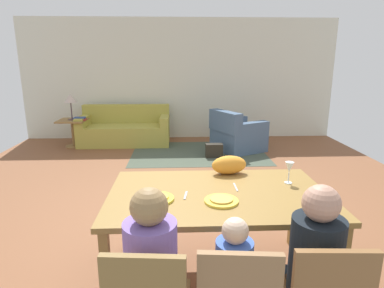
# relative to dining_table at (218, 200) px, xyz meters

# --- Properties ---
(ground_plane) EXTENTS (7.12, 6.70, 0.02)m
(ground_plane) POSITION_rel_dining_table_xyz_m (-0.26, 1.86, -0.70)
(ground_plane) COLOR brown
(back_wall) EXTENTS (7.12, 0.10, 2.70)m
(back_wall) POSITION_rel_dining_table_xyz_m (-0.26, 5.26, 0.66)
(back_wall) COLOR beige
(back_wall) RESTS_ON ground_plane
(dining_table) EXTENTS (1.71, 1.07, 0.76)m
(dining_table) POSITION_rel_dining_table_xyz_m (0.00, 0.00, 0.00)
(dining_table) COLOR olive
(dining_table) RESTS_ON ground_plane
(plate_near_man) EXTENTS (0.25, 0.25, 0.02)m
(plate_near_man) POSITION_rel_dining_table_xyz_m (-0.47, -0.12, 0.08)
(plate_near_man) COLOR yellow
(plate_near_man) RESTS_ON dining_table
(pizza_near_man) EXTENTS (0.17, 0.17, 0.01)m
(pizza_near_man) POSITION_rel_dining_table_xyz_m (-0.47, -0.12, 0.09)
(pizza_near_man) COLOR gold
(pizza_near_man) RESTS_ON plate_near_man
(plate_near_child) EXTENTS (0.25, 0.25, 0.02)m
(plate_near_child) POSITION_rel_dining_table_xyz_m (-0.00, -0.18, 0.08)
(plate_near_child) COLOR yellow
(plate_near_child) RESTS_ON dining_table
(pizza_near_child) EXTENTS (0.17, 0.17, 0.01)m
(pizza_near_child) POSITION_rel_dining_table_xyz_m (-0.00, -0.18, 0.09)
(pizza_near_child) COLOR gold
(pizza_near_child) RESTS_ON plate_near_child
(wine_glass) EXTENTS (0.07, 0.07, 0.19)m
(wine_glass) POSITION_rel_dining_table_xyz_m (0.62, 0.18, 0.20)
(wine_glass) COLOR silver
(wine_glass) RESTS_ON dining_table
(fork) EXTENTS (0.04, 0.15, 0.01)m
(fork) POSITION_rel_dining_table_xyz_m (-0.26, -0.05, 0.07)
(fork) COLOR silver
(fork) RESTS_ON dining_table
(knife) EXTENTS (0.01, 0.17, 0.01)m
(knife) POSITION_rel_dining_table_xyz_m (0.15, 0.10, 0.07)
(knife) COLOR silver
(knife) RESTS_ON dining_table
(person_man) EXTENTS (0.30, 0.41, 1.11)m
(person_man) POSITION_rel_dining_table_xyz_m (-0.47, -0.72, -0.18)
(person_man) COLOR #3D3057
(person_man) RESTS_ON ground_plane
(person_woman) EXTENTS (0.30, 0.41, 1.11)m
(person_woman) POSITION_rel_dining_table_xyz_m (0.47, -0.72, -0.18)
(person_woman) COLOR #273A50
(person_woman) RESTS_ON ground_plane
(cat) EXTENTS (0.34, 0.20, 0.17)m
(cat) POSITION_rel_dining_table_xyz_m (0.15, 0.44, 0.15)
(cat) COLOR orange
(cat) RESTS_ON dining_table
(area_rug) EXTENTS (2.60, 1.80, 0.01)m
(area_rug) POSITION_rel_dining_table_xyz_m (0.09, 3.81, -0.69)
(area_rug) COLOR #455041
(area_rug) RESTS_ON ground_plane
(couch) EXTENTS (1.91, 0.86, 0.82)m
(couch) POSITION_rel_dining_table_xyz_m (-1.47, 4.66, -0.39)
(couch) COLOR #AAA040
(couch) RESTS_ON ground_plane
(armchair) EXTENTS (1.16, 1.15, 0.82)m
(armchair) POSITION_rel_dining_table_xyz_m (0.86, 3.98, -0.37)
(armchair) COLOR #47607C
(armchair) RESTS_ON ground_plane
(side_table) EXTENTS (0.56, 0.56, 0.58)m
(side_table) POSITION_rel_dining_table_xyz_m (-2.51, 4.41, -0.32)
(side_table) COLOR olive
(side_table) RESTS_ON ground_plane
(table_lamp) EXTENTS (0.26, 0.26, 0.54)m
(table_lamp) POSITION_rel_dining_table_xyz_m (-2.51, 4.41, 0.32)
(table_lamp) COLOR #4E3B41
(table_lamp) RESTS_ON side_table
(book_lower) EXTENTS (0.22, 0.16, 0.03)m
(book_lower) POSITION_rel_dining_table_xyz_m (-2.31, 4.35, -0.10)
(book_lower) COLOR maroon
(book_lower) RESTS_ON side_table
(book_upper) EXTENTS (0.22, 0.16, 0.03)m
(book_upper) POSITION_rel_dining_table_xyz_m (-2.35, 4.39, -0.07)
(book_upper) COLOR #2E4686
(book_upper) RESTS_ON book_lower
(handbag) EXTENTS (0.32, 0.16, 0.26)m
(handbag) POSITION_rel_dining_table_xyz_m (0.36, 3.51, -0.56)
(handbag) COLOR black
(handbag) RESTS_ON ground_plane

